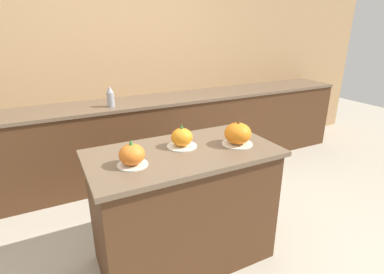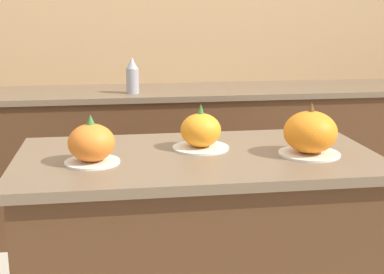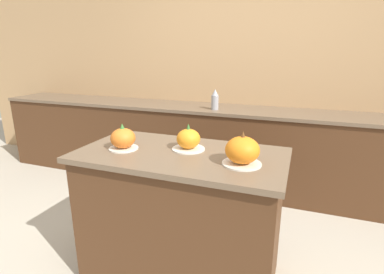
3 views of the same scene
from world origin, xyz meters
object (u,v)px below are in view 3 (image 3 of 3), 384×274
pumpkin_cake_left (123,139)px  bottle_tall (215,100)px  pumpkin_cake_center (188,140)px  pumpkin_cake_right (242,151)px

pumpkin_cake_left → bottle_tall: bottle_tall is taller
pumpkin_cake_left → bottle_tall: 1.47m
pumpkin_cake_center → bottle_tall: bottle_tall is taller
pumpkin_cake_center → pumpkin_cake_right: (0.38, -0.14, 0.01)m
pumpkin_cake_right → bottle_tall: size_ratio=1.04×
pumpkin_cake_left → bottle_tall: size_ratio=0.88×
pumpkin_cake_right → bottle_tall: 1.57m
pumpkin_cake_left → pumpkin_cake_right: size_ratio=0.85×
pumpkin_cake_center → pumpkin_cake_right: 0.41m
pumpkin_cake_left → pumpkin_cake_right: (0.78, -0.01, 0.01)m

